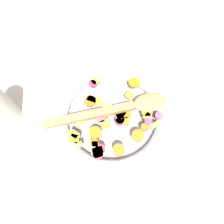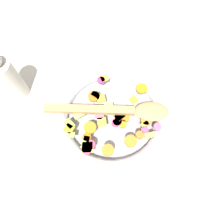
% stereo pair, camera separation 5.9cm
% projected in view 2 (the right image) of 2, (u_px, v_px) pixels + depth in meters
% --- Properties ---
extents(ground_plane, '(4.00, 4.00, 0.00)m').
position_uv_depth(ground_plane, '(112.00, 119.00, 0.64)').
color(ground_plane, beige).
extents(skillet, '(0.35, 0.35, 0.05)m').
position_uv_depth(skillet, '(112.00, 116.00, 0.62)').
color(skillet, gray).
rests_on(skillet, ground_plane).
extents(chopped_vegetables, '(0.24, 0.26, 0.01)m').
position_uv_depth(chopped_vegetables, '(111.00, 121.00, 0.58)').
color(chopped_vegetables, orange).
rests_on(chopped_vegetables, skillet).
extents(wooden_spoon, '(0.28, 0.25, 0.01)m').
position_uv_depth(wooden_spoon, '(120.00, 110.00, 0.58)').
color(wooden_spoon, '#A87F51').
rests_on(wooden_spoon, chopped_vegetables).
extents(pepper_mill, '(0.06, 0.06, 0.18)m').
position_uv_depth(pepper_mill, '(9.00, 79.00, 0.60)').
color(pepper_mill, '#B2ADA3').
rests_on(pepper_mill, ground_plane).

